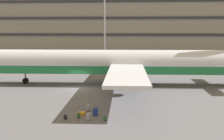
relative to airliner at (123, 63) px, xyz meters
name	(u,v)px	position (x,y,z in m)	size (l,w,h in m)	color
ground_plane	(77,89)	(-6.10, -3.59, -3.17)	(600.00, 600.00, 0.00)	#5B5B60
terminal_structure	(109,27)	(-6.10, 43.93, 5.59)	(176.40, 17.21, 17.52)	gray
airliner	(123,63)	(0.00, 0.00, 0.00)	(43.13, 34.98, 10.51)	silver
light_mast_left	(104,1)	(-5.81, 29.68, 11.55)	(1.80, 0.50, 25.96)	gray
suitcase_teal	(95,112)	(-1.88, -15.73, -2.77)	(0.45, 0.21, 0.97)	navy
suitcase_black	(89,107)	(-2.79, -14.25, -2.78)	(0.43, 0.50, 0.95)	gray
suitcase_large	(82,113)	(-3.24, -15.50, -3.04)	(0.73, 0.57, 0.27)	orange
suitcase_small	(88,116)	(-2.33, -17.17, -2.80)	(0.34, 0.44, 0.90)	gray
backpack_upright	(79,116)	(-3.33, -16.63, -2.93)	(0.34, 0.33, 0.56)	#264C26
backpack_silver	(105,118)	(-0.84, -17.16, -2.97)	(0.38, 0.28, 0.48)	#264C26
backpack_laid_flat	(65,117)	(-4.47, -17.12, -2.94)	(0.41, 0.39, 0.53)	black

